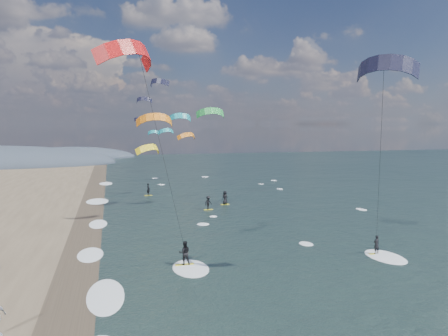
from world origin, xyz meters
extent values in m
plane|color=black|center=(0.00, 0.00, 0.00)|extent=(260.00, 260.00, 0.00)
cube|color=#382D23|center=(-12.00, 10.00, 0.00)|extent=(3.00, 240.00, 0.00)
ellipsoid|color=#3D4756|center=(-22.00, 120.00, 0.00)|extent=(40.00, 18.00, 7.00)
cube|color=yellow|center=(10.93, 9.37, 0.03)|extent=(1.21, 0.36, 0.05)
imported|color=black|center=(10.93, 9.37, 0.80)|extent=(0.60, 0.44, 1.49)
ellipsoid|color=white|center=(11.23, 8.57, 0.00)|extent=(2.60, 4.20, 0.12)
cylinder|color=black|center=(8.93, 6.37, 7.74)|extent=(0.02, 0.02, 14.76)
cube|color=yellow|center=(-4.39, 10.53, 0.03)|extent=(1.39, 0.43, 0.06)
imported|color=black|center=(-4.39, 10.53, 0.94)|extent=(0.89, 0.72, 1.76)
ellipsoid|color=white|center=(-4.09, 9.73, 0.00)|extent=(2.60, 4.20, 0.12)
cylinder|color=black|center=(-6.14, 7.53, 7.96)|extent=(0.02, 0.02, 15.02)
cube|color=yellow|center=(1.87, 30.60, 0.03)|extent=(1.10, 0.35, 0.05)
imported|color=black|center=(1.87, 30.60, 0.87)|extent=(1.22, 1.05, 1.64)
cube|color=yellow|center=(4.72, 33.43, 0.03)|extent=(1.10, 0.35, 0.05)
imported|color=black|center=(4.72, 33.43, 0.92)|extent=(1.00, 0.85, 1.73)
cube|color=yellow|center=(-4.29, 43.20, 0.03)|extent=(1.10, 0.35, 0.05)
imported|color=black|center=(-4.29, 43.20, 0.93)|extent=(0.61, 0.74, 1.76)
ellipsoid|color=white|center=(-10.80, 6.00, 0.00)|extent=(2.40, 5.40, 0.11)
ellipsoid|color=white|center=(-10.80, 15.00, 0.00)|extent=(2.40, 5.40, 0.11)
ellipsoid|color=white|center=(-10.80, 26.00, 0.00)|extent=(2.40, 5.40, 0.11)
ellipsoid|color=white|center=(-10.80, 40.00, 0.00)|extent=(2.40, 5.40, 0.11)
ellipsoid|color=white|center=(-10.80, 58.00, 0.00)|extent=(2.40, 5.40, 0.11)
camera|label=1|loc=(-9.49, -20.55, 10.39)|focal=35.00mm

